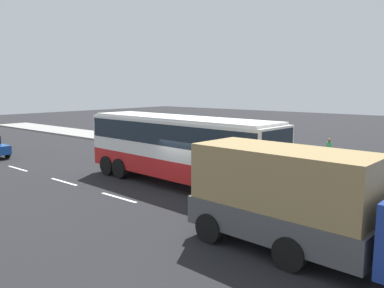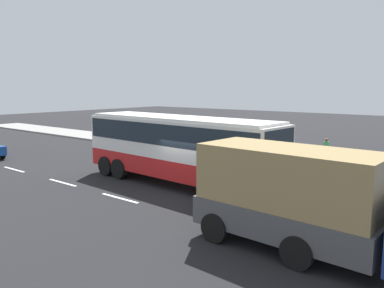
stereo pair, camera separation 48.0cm
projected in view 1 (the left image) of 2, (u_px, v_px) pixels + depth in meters
name	position (u px, v px, depth m)	size (l,w,h in m)	color
ground_plane	(189.00, 191.00, 18.47)	(120.00, 120.00, 0.00)	black
sidewalk_curb	(284.00, 160.00, 25.91)	(80.00, 4.00, 0.15)	gray
lane_centreline	(102.00, 193.00, 18.19)	(32.87, 0.16, 0.01)	white
coach_bus	(178.00, 143.00, 19.43)	(11.59, 3.32, 3.50)	red
cargo_truck	(308.00, 202.00, 11.11)	(7.99, 2.83, 3.16)	navy
pedestrian_at_crossing	(329.00, 150.00, 23.73)	(0.32, 0.32, 1.69)	brown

